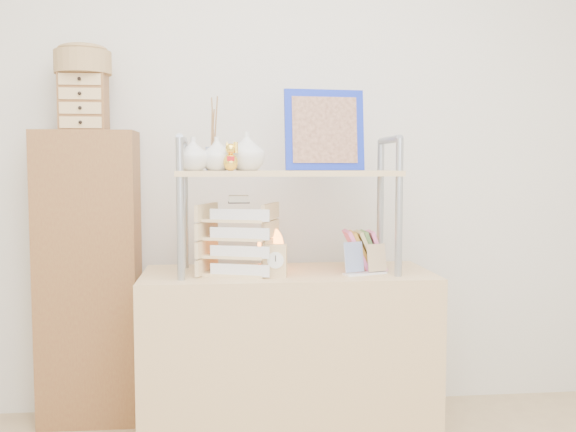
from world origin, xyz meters
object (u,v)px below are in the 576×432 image
(cabinet, at_px, (89,278))
(letter_tray, at_px, (239,242))
(desk, at_px, (288,360))
(salt_lamp, at_px, (271,247))

(cabinet, height_order, letter_tray, cabinet)
(cabinet, bearing_deg, desk, -21.85)
(desk, bearing_deg, letter_tray, -175.33)
(letter_tray, bearing_deg, desk, 4.67)
(desk, height_order, letter_tray, letter_tray)
(desk, relative_size, salt_lamp, 6.42)
(cabinet, xyz_separation_m, letter_tray, (0.68, -0.39, 0.20))
(desk, bearing_deg, salt_lamp, 134.00)
(letter_tray, height_order, salt_lamp, letter_tray)
(desk, xyz_separation_m, salt_lamp, (-0.07, 0.07, 0.47))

